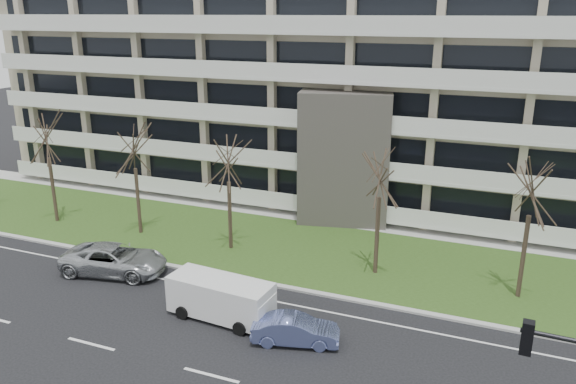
% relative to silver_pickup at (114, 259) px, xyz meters
% --- Properties ---
extents(ground, '(160.00, 160.00, 0.00)m').
position_rel_silver_pickup_xyz_m(ground, '(9.55, -6.21, -0.80)').
color(ground, black).
rests_on(ground, ground).
extents(grass_verge, '(90.00, 10.00, 0.06)m').
position_rel_silver_pickup_xyz_m(grass_verge, '(9.55, 6.79, -0.77)').
color(grass_verge, '#2B4617').
rests_on(grass_verge, ground).
extents(curb, '(90.00, 0.35, 0.12)m').
position_rel_silver_pickup_xyz_m(curb, '(9.55, 1.79, -0.74)').
color(curb, '#B2B2AD').
rests_on(curb, ground).
extents(sidewalk, '(90.00, 2.00, 0.08)m').
position_rel_silver_pickup_xyz_m(sidewalk, '(9.55, 12.29, -0.76)').
color(sidewalk, '#B2B2AD').
rests_on(sidewalk, ground).
extents(lane_edge_line, '(90.00, 0.12, 0.01)m').
position_rel_silver_pickup_xyz_m(lane_edge_line, '(9.55, 0.29, -0.80)').
color(lane_edge_line, white).
rests_on(lane_edge_line, ground).
extents(apartment_building, '(60.50, 15.10, 18.75)m').
position_rel_silver_pickup_xyz_m(apartment_building, '(9.54, 19.11, 6.81)').
color(apartment_building, '#B1A68A').
rests_on(apartment_building, ground).
extents(silver_pickup, '(6.19, 3.73, 1.61)m').
position_rel_silver_pickup_xyz_m(silver_pickup, '(0.00, 0.00, 0.00)').
color(silver_pickup, '#B1B4B9').
rests_on(silver_pickup, ground).
extents(blue_sedan, '(4.07, 2.29, 1.27)m').
position_rel_silver_pickup_xyz_m(blue_sedan, '(11.85, -2.76, -0.17)').
color(blue_sedan, '#6875B5').
rests_on(blue_sedan, ground).
extents(white_van, '(5.18, 2.39, 1.96)m').
position_rel_silver_pickup_xyz_m(white_van, '(7.86, -2.07, 0.37)').
color(white_van, white).
rests_on(white_van, ground).
extents(tree_1, '(4.07, 4.07, 8.15)m').
position_rel_silver_pickup_xyz_m(tree_1, '(-8.92, 5.09, 5.53)').
color(tree_1, '#382B21').
rests_on(tree_1, ground).
extents(tree_2, '(3.94, 3.94, 7.88)m').
position_rel_silver_pickup_xyz_m(tree_2, '(-2.22, 5.44, 5.33)').
color(tree_2, '#382B21').
rests_on(tree_2, ground).
extents(tree_3, '(3.82, 3.82, 7.64)m').
position_rel_silver_pickup_xyz_m(tree_3, '(4.46, 5.41, 5.14)').
color(tree_3, '#382B21').
rests_on(tree_3, ground).
extents(tree_4, '(3.99, 3.99, 7.99)m').
position_rel_silver_pickup_xyz_m(tree_4, '(13.53, 5.31, 5.41)').
color(tree_4, '#382B21').
rests_on(tree_4, ground).
extents(tree_5, '(3.97, 3.97, 7.93)m').
position_rel_silver_pickup_xyz_m(tree_5, '(20.95, 5.32, 5.36)').
color(tree_5, '#382B21').
rests_on(tree_5, ground).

